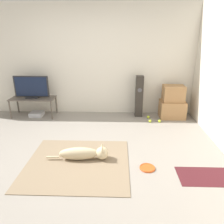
{
  "coord_description": "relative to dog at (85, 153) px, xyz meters",
  "views": [
    {
      "loc": [
        0.81,
        -3.13,
        1.9
      ],
      "look_at": [
        0.68,
        0.85,
        0.45
      ],
      "focal_mm": 35.0,
      "sensor_mm": 36.0,
      "label": 1
    }
  ],
  "objects": [
    {
      "name": "frisbee",
      "position": [
        0.95,
        -0.21,
        -0.1
      ],
      "size": [
        0.23,
        0.23,
        0.03
      ],
      "color": "#DB511E",
      "rests_on": "ground_plane"
    },
    {
      "name": "tennis_ball_near_speaker",
      "position": [
        1.44,
        1.58,
        -0.08
      ],
      "size": [
        0.07,
        0.07,
        0.07
      ],
      "color": "#C6E033",
      "rests_on": "ground_plane"
    },
    {
      "name": "floor_speaker",
      "position": [
        1.0,
        1.99,
        0.37
      ],
      "size": [
        0.17,
        0.18,
        0.98
      ],
      "color": "#2D2823",
      "rests_on": "ground_plane"
    },
    {
      "name": "door_mat",
      "position": [
        1.74,
        -0.38,
        -0.11
      ],
      "size": [
        0.75,
        0.45,
        0.01
      ],
      "color": "#47191E",
      "rests_on": "ground_plane"
    },
    {
      "name": "tv",
      "position": [
        -1.52,
        1.91,
        0.59
      ],
      "size": [
        0.8,
        0.2,
        0.52
      ],
      "color": "#232326",
      "rests_on": "tv_stand"
    },
    {
      "name": "dog",
      "position": [
        0.0,
        0.0,
        0.0
      ],
      "size": [
        0.98,
        0.23,
        0.26
      ],
      "color": "beige",
      "rests_on": "area_rug"
    },
    {
      "name": "wall_back",
      "position": [
        -0.29,
        2.24,
        1.16
      ],
      "size": [
        8.0,
        0.06,
        2.55
      ],
      "color": "silver",
      "rests_on": "ground_plane"
    },
    {
      "name": "game_console",
      "position": [
        -1.47,
        1.9,
        -0.07
      ],
      "size": [
        0.29,
        0.29,
        0.1
      ],
      "color": "#B7B7BC",
      "rests_on": "ground_plane"
    },
    {
      "name": "cardboard_box_upper",
      "position": [
        1.78,
        1.92,
        0.47
      ],
      "size": [
        0.48,
        0.35,
        0.37
      ],
      "color": "#A87A4C",
      "rests_on": "cardboard_box_lower"
    },
    {
      "name": "tennis_ball_loose_on_carpet",
      "position": [
        1.22,
        1.57,
        -0.08
      ],
      "size": [
        0.07,
        0.07,
        0.07
      ],
      "color": "#C6E033",
      "rests_on": "ground_plane"
    },
    {
      "name": "area_rug",
      "position": [
        -0.11,
        -0.11,
        -0.11
      ],
      "size": [
        1.57,
        1.46,
        0.01
      ],
      "color": "#847056",
      "rests_on": "ground_plane"
    },
    {
      "name": "cardboard_box_lower",
      "position": [
        1.78,
        1.91,
        0.09
      ],
      "size": [
        0.58,
        0.42,
        0.4
      ],
      "color": "#A87A4C",
      "rests_on": "ground_plane"
    },
    {
      "name": "tv_stand",
      "position": [
        -1.52,
        1.91,
        0.29
      ],
      "size": [
        1.03,
        0.47,
        0.45
      ],
      "color": "brown",
      "rests_on": "ground_plane"
    },
    {
      "name": "tennis_ball_by_boxes",
      "position": [
        1.22,
        1.83,
        -0.08
      ],
      "size": [
        0.07,
        0.07,
        0.07
      ],
      "color": "#C6E033",
      "rests_on": "ground_plane"
    },
    {
      "name": "ground_plane",
      "position": [
        -0.29,
        0.14,
        -0.11
      ],
      "size": [
        12.0,
        12.0,
        0.0
      ],
      "primitive_type": "plane",
      "color": "gray"
    }
  ]
}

